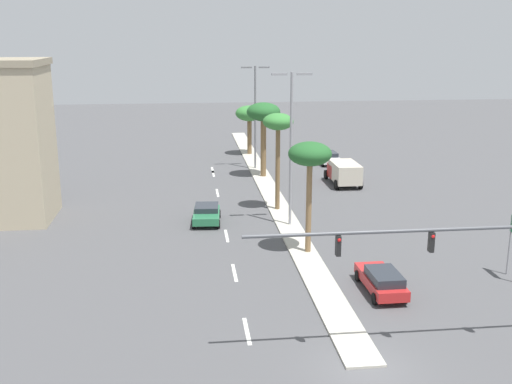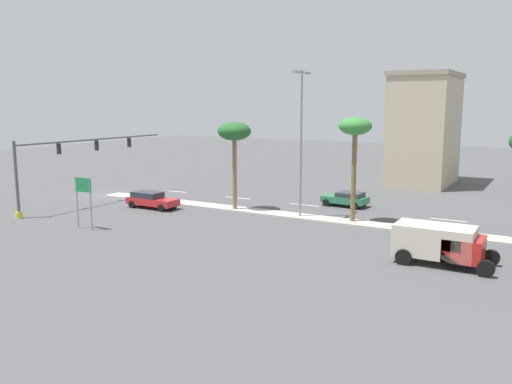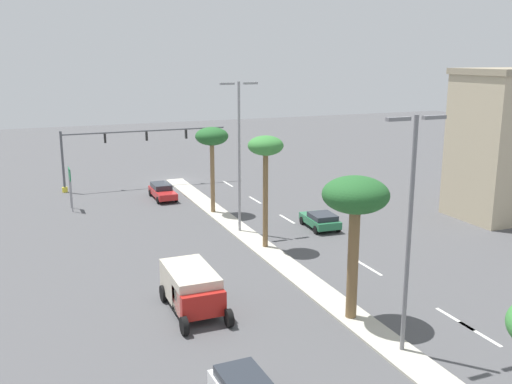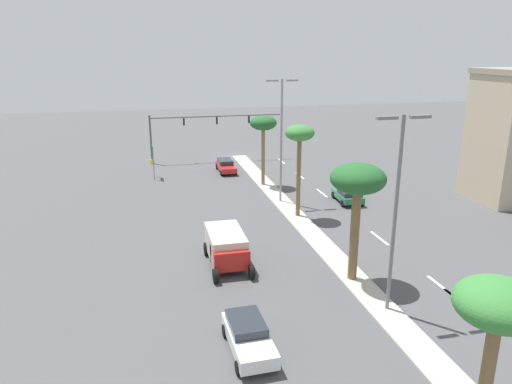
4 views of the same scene
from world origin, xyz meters
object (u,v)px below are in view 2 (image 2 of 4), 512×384
Objects in this scene: commercial_building at (425,129)px; street_lamp_front at (301,134)px; traffic_signal_gantry at (64,161)px; directional_road_sign at (83,192)px; palm_tree_near at (234,134)px; palm_tree_far at (355,131)px; sedan_green_trailing at (346,198)px; sedan_red_near at (151,200)px; box_truck at (442,243)px.

street_lamp_front is at bearing -10.24° from commercial_building.
street_lamp_front is (-6.65, 18.87, 2.52)m from traffic_signal_gantry.
palm_tree_near is at bearing 153.00° from directional_road_sign.
commercial_building is 25.23m from palm_tree_near.
palm_tree_far is 0.70× the size of street_lamp_front.
sedan_green_trailing is (-6.33, 7.46, -5.69)m from palm_tree_near.
sedan_red_near is (-3.66, 6.24, -3.32)m from traffic_signal_gantry.
palm_tree_near reaches higher than box_truck.
commercial_building is at bearing -165.14° from box_truck.
box_truck is (7.23, 12.15, -5.36)m from street_lamp_front.
sedan_green_trailing is (-17.41, 13.11, -1.99)m from directional_road_sign.
sedan_red_near is at bearing -32.89° from commercial_building.
commercial_building is (-34.21, 15.73, 3.41)m from directional_road_sign.
street_lamp_front is at bearing 103.34° from sedan_red_near.
palm_tree_far is (22.63, 0.08, 0.76)m from commercial_building.
box_truck reaches higher than sedan_green_trailing.
sedan_red_near is (-8.27, -1.04, -1.95)m from directional_road_sign.
commercial_building reaches higher than sedan_red_near.
palm_tree_near is 9.19m from sedan_red_near.
traffic_signal_gantry is at bearing -73.22° from palm_tree_far.
box_truck is at bearing 80.30° from sedan_red_near.
commercial_building is 2.23× the size of box_truck.
palm_tree_near is at bearing -23.55° from commercial_building.
sedan_green_trailing is at bearing 130.29° from palm_tree_near.
commercial_building reaches higher than sedan_green_trailing.
box_truck is (13.37, 10.62, 0.53)m from sedan_green_trailing.
traffic_signal_gantry is at bearing -59.63° from sedan_red_near.
commercial_building is at bearing 169.76° from street_lamp_front.
palm_tree_far reaches higher than traffic_signal_gantry.
sedan_red_near is at bearing -99.70° from box_truck.
sedan_green_trailing is at bearing 122.85° from sedan_red_near.
directional_road_sign is at bearing -36.99° from sedan_green_trailing.
palm_tree_near reaches higher than traffic_signal_gantry.
palm_tree_near is at bearing 112.79° from sedan_red_near.
street_lamp_front reaches higher than sedan_green_trailing.
traffic_signal_gantry is 14.65m from palm_tree_near.
directional_road_sign is 0.30× the size of commercial_building.
box_truck is (-4.03, 23.73, -1.46)m from directional_road_sign.
sedan_green_trailing is (-12.80, 20.40, -3.36)m from traffic_signal_gantry.
sedan_red_near is at bearing -172.80° from directional_road_sign.
box_truck is at bearing 59.25° from street_lamp_front.
sedan_red_near is at bearing -67.21° from palm_tree_near.
traffic_signal_gantry is 20.17m from street_lamp_front.
palm_tree_near is 1.33× the size of box_truck.
palm_tree_far is at bearing 0.21° from commercial_building.
palm_tree_far is 18.23m from sedan_red_near.
box_truck is at bearing 38.46° from sedan_green_trailing.
palm_tree_near is 5.94m from street_lamp_front.
sedan_red_near is (9.14, -14.15, 0.04)m from sedan_green_trailing.
palm_tree_near is (-11.08, 5.65, 3.69)m from directional_road_sign.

